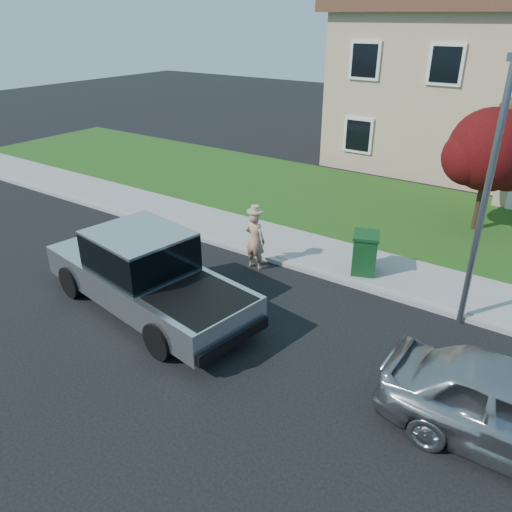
{
  "coord_description": "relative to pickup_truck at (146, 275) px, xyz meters",
  "views": [
    {
      "loc": [
        6.44,
        -7.68,
        6.28
      ],
      "look_at": [
        0.48,
        0.9,
        1.2
      ],
      "focal_mm": 35.0,
      "sensor_mm": 36.0,
      "label": 1
    }
  ],
  "objects": [
    {
      "name": "lawn",
      "position": [
        2.4,
        9.34,
        -0.85
      ],
      "size": [
        40.0,
        7.0,
        0.1
      ],
      "primitive_type": "cube",
      "color": "#1D4714",
      "rests_on": "ground"
    },
    {
      "name": "curb",
      "position": [
        2.4,
        3.74,
        -0.84
      ],
      "size": [
        40.0,
        0.2,
        0.12
      ],
      "primitive_type": "cube",
      "color": "gray",
      "rests_on": "ground"
    },
    {
      "name": "ground",
      "position": [
        1.4,
        0.84,
        -0.9
      ],
      "size": [
        80.0,
        80.0,
        0.0
      ],
      "primitive_type": "plane",
      "color": "black",
      "rests_on": "ground"
    },
    {
      "name": "street_lamp",
      "position": [
        6.22,
        3.52,
        2.4
      ],
      "size": [
        0.33,
        0.76,
        5.79
      ],
      "rotation": [
        0.0,
        0.0,
        0.18
      ],
      "color": "slate",
      "rests_on": "ground"
    },
    {
      "name": "trash_bin",
      "position": [
        3.51,
        4.36,
        -0.2
      ],
      "size": [
        0.89,
        0.95,
        1.08
      ],
      "rotation": [
        0.0,
        0.0,
        0.36
      ],
      "color": "#103B17",
      "rests_on": "sidewalk"
    },
    {
      "name": "house",
      "position": [
        2.71,
        17.22,
        2.27
      ],
      "size": [
        14.0,
        11.3,
        6.85
      ],
      "color": "tan",
      "rests_on": "ground"
    },
    {
      "name": "sidewalk",
      "position": [
        2.4,
        4.84,
        -0.82
      ],
      "size": [
        40.0,
        2.0,
        0.15
      ],
      "primitive_type": "cube",
      "color": "gray",
      "rests_on": "ground"
    },
    {
      "name": "pickup_truck",
      "position": [
        0.0,
        0.0,
        0.0
      ],
      "size": [
        6.07,
        2.83,
        1.92
      ],
      "rotation": [
        0.0,
        0.0,
        -0.15
      ],
      "color": "black",
      "rests_on": "ground"
    },
    {
      "name": "ornamental_tree",
      "position": [
        5.22,
        9.26,
        1.62
      ],
      "size": [
        2.75,
        2.48,
        3.77
      ],
      "color": "black",
      "rests_on": "lawn"
    },
    {
      "name": "woman",
      "position": [
        0.86,
        3.16,
        -0.05
      ],
      "size": [
        0.6,
        0.44,
        1.8
      ],
      "rotation": [
        0.0,
        0.0,
        3.16
      ],
      "color": "tan",
      "rests_on": "ground"
    }
  ]
}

